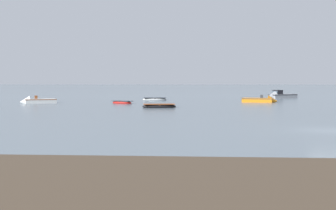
{
  "coord_description": "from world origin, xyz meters",
  "views": [
    {
      "loc": [
        -8.44,
        -31.61,
        3.3
      ],
      "look_at": [
        -12.23,
        23.2,
        0.46
      ],
      "focal_mm": 50.3,
      "sensor_mm": 36.0,
      "label": 1
    }
  ],
  "objects_px": {
    "rowboat_moored_1": "(122,102)",
    "rowboat_moored_3": "(159,106)",
    "motorboat_moored_4": "(35,102)",
    "motorboat_moored_3": "(262,101)",
    "motorboat_moored_0": "(279,96)",
    "rowboat_moored_2": "(155,99)"
  },
  "relations": [
    {
      "from": "rowboat_moored_1",
      "to": "rowboat_moored_3",
      "type": "distance_m",
      "value": 11.82
    },
    {
      "from": "rowboat_moored_1",
      "to": "motorboat_moored_4",
      "type": "xyz_separation_m",
      "value": [
        -12.88,
        0.04,
        0.09
      ]
    },
    {
      "from": "rowboat_moored_1",
      "to": "rowboat_moored_3",
      "type": "xyz_separation_m",
      "value": [
        6.3,
        -10.0,
        0.03
      ]
    },
    {
      "from": "rowboat_moored_3",
      "to": "motorboat_moored_3",
      "type": "distance_m",
      "value": 21.09
    },
    {
      "from": "motorboat_moored_0",
      "to": "rowboat_moored_3",
      "type": "relative_size",
      "value": 1.47
    },
    {
      "from": "rowboat_moored_1",
      "to": "motorboat_moored_4",
      "type": "relative_size",
      "value": 0.67
    },
    {
      "from": "motorboat_moored_0",
      "to": "motorboat_moored_3",
      "type": "height_order",
      "value": "motorboat_moored_0"
    },
    {
      "from": "motorboat_moored_3",
      "to": "motorboat_moored_4",
      "type": "distance_m",
      "value": 34.12
    },
    {
      "from": "rowboat_moored_2",
      "to": "motorboat_moored_3",
      "type": "height_order",
      "value": "motorboat_moored_3"
    },
    {
      "from": "motorboat_moored_0",
      "to": "motorboat_moored_4",
      "type": "distance_m",
      "value": 45.34
    },
    {
      "from": "rowboat_moored_1",
      "to": "motorboat_moored_0",
      "type": "height_order",
      "value": "motorboat_moored_0"
    },
    {
      "from": "rowboat_moored_1",
      "to": "rowboat_moored_3",
      "type": "bearing_deg",
      "value": 155.51
    },
    {
      "from": "rowboat_moored_3",
      "to": "motorboat_moored_3",
      "type": "xyz_separation_m",
      "value": [
        14.54,
        15.28,
        0.07
      ]
    },
    {
      "from": "rowboat_moored_3",
      "to": "rowboat_moored_1",
      "type": "bearing_deg",
      "value": -68.16
    },
    {
      "from": "motorboat_moored_3",
      "to": "motorboat_moored_4",
      "type": "height_order",
      "value": "motorboat_moored_3"
    },
    {
      "from": "motorboat_moored_0",
      "to": "motorboat_moored_3",
      "type": "relative_size",
      "value": 1.15
    },
    {
      "from": "rowboat_moored_3",
      "to": "motorboat_moored_4",
      "type": "xyz_separation_m",
      "value": [
        -19.17,
        10.05,
        0.07
      ]
    },
    {
      "from": "rowboat_moored_3",
      "to": "motorboat_moored_4",
      "type": "relative_size",
      "value": 0.8
    },
    {
      "from": "rowboat_moored_1",
      "to": "motorboat_moored_0",
      "type": "distance_m",
      "value": 34.88
    },
    {
      "from": "motorboat_moored_3",
      "to": "motorboat_moored_4",
      "type": "relative_size",
      "value": 1.02
    },
    {
      "from": "rowboat_moored_2",
      "to": "motorboat_moored_0",
      "type": "height_order",
      "value": "motorboat_moored_0"
    },
    {
      "from": "motorboat_moored_3",
      "to": "rowboat_moored_2",
      "type": "bearing_deg",
      "value": 169.82
    }
  ]
}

